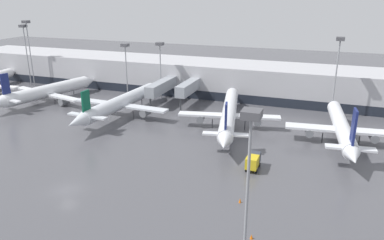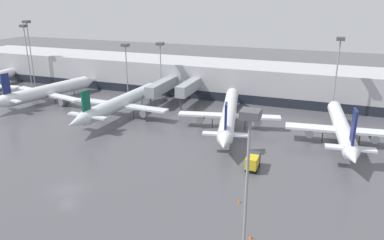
{
  "view_description": "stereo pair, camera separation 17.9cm",
  "coord_description": "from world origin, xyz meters",
  "px_view_note": "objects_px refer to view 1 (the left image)",
  "views": [
    {
      "loc": [
        34.51,
        -39.78,
        27.87
      ],
      "look_at": [
        9.4,
        28.47,
        3.0
      ],
      "focal_mm": 35.0,
      "sensor_mm": 36.0,
      "label": 1
    },
    {
      "loc": [
        34.68,
        -39.71,
        27.87
      ],
      "look_at": [
        9.4,
        28.47,
        3.0
      ],
      "focal_mm": 35.0,
      "sensor_mm": 36.0,
      "label": 2
    }
  ],
  "objects_px": {
    "traffic_cone_2": "(251,237)",
    "apron_light_mast_0": "(25,38)",
    "apron_light_mast_5": "(28,35)",
    "parked_jet_4": "(120,103)",
    "traffic_cone_1": "(240,200)",
    "parked_jet_2": "(229,113)",
    "apron_light_mast_4": "(160,54)",
    "apron_light_mast_7": "(250,147)",
    "apron_light_mast_1": "(338,55)",
    "apron_light_mast_6": "(126,54)",
    "parked_jet_5": "(342,127)",
    "service_truck_0": "(253,161)",
    "parked_jet_0": "(46,91)"
  },
  "relations": [
    {
      "from": "traffic_cone_2",
      "to": "apron_light_mast_0",
      "type": "distance_m",
      "value": 98.25
    },
    {
      "from": "traffic_cone_2",
      "to": "apron_light_mast_5",
      "type": "relative_size",
      "value": 0.03
    },
    {
      "from": "parked_jet_4",
      "to": "apron_light_mast_5",
      "type": "bearing_deg",
      "value": 70.26
    },
    {
      "from": "parked_jet_4",
      "to": "traffic_cone_1",
      "type": "xyz_separation_m",
      "value": [
        35.46,
        -28.08,
        -2.96
      ]
    },
    {
      "from": "parked_jet_2",
      "to": "apron_light_mast_4",
      "type": "bearing_deg",
      "value": 42.69
    },
    {
      "from": "apron_light_mast_7",
      "to": "parked_jet_2",
      "type": "bearing_deg",
      "value": 106.92
    },
    {
      "from": "apron_light_mast_1",
      "to": "apron_light_mast_5",
      "type": "bearing_deg",
      "value": 179.06
    },
    {
      "from": "parked_jet_4",
      "to": "apron_light_mast_6",
      "type": "xyz_separation_m",
      "value": [
        -6.57,
        14.97,
        8.78
      ]
    },
    {
      "from": "apron_light_mast_7",
      "to": "traffic_cone_2",
      "type": "bearing_deg",
      "value": 92.55
    },
    {
      "from": "parked_jet_5",
      "to": "service_truck_0",
      "type": "xyz_separation_m",
      "value": [
        -13.63,
        -16.89,
        -1.77
      ]
    },
    {
      "from": "parked_jet_0",
      "to": "apron_light_mast_7",
      "type": "distance_m",
      "value": 78.86
    },
    {
      "from": "apron_light_mast_0",
      "to": "parked_jet_5",
      "type": "bearing_deg",
      "value": -11.02
    },
    {
      "from": "apron_light_mast_1",
      "to": "parked_jet_5",
      "type": "bearing_deg",
      "value": -83.55
    },
    {
      "from": "traffic_cone_2",
      "to": "apron_light_mast_4",
      "type": "xyz_separation_m",
      "value": [
        -36.29,
        53.36,
        12.06
      ]
    },
    {
      "from": "parked_jet_4",
      "to": "apron_light_mast_1",
      "type": "xyz_separation_m",
      "value": [
        46.8,
        16.29,
        11.35
      ]
    },
    {
      "from": "traffic_cone_2",
      "to": "parked_jet_2",
      "type": "bearing_deg",
      "value": 108.93
    },
    {
      "from": "traffic_cone_2",
      "to": "apron_light_mast_7",
      "type": "xyz_separation_m",
      "value": [
        0.24,
        -5.45,
        13.76
      ]
    },
    {
      "from": "parked_jet_0",
      "to": "apron_light_mast_0",
      "type": "relative_size",
      "value": 1.81
    },
    {
      "from": "parked_jet_2",
      "to": "apron_light_mast_5",
      "type": "relative_size",
      "value": 1.94
    },
    {
      "from": "parked_jet_4",
      "to": "apron_light_mast_1",
      "type": "relative_size",
      "value": 1.93
    },
    {
      "from": "apron_light_mast_5",
      "to": "traffic_cone_2",
      "type": "bearing_deg",
      "value": -33.61
    },
    {
      "from": "parked_jet_0",
      "to": "apron_light_mast_7",
      "type": "relative_size",
      "value": 1.9
    },
    {
      "from": "parked_jet_0",
      "to": "apron_light_mast_6",
      "type": "relative_size",
      "value": 2.26
    },
    {
      "from": "parked_jet_2",
      "to": "apron_light_mast_1",
      "type": "bearing_deg",
      "value": -65.66
    },
    {
      "from": "parked_jet_4",
      "to": "apron_light_mast_7",
      "type": "xyz_separation_m",
      "value": [
        38.87,
        -41.02,
        10.76
      ]
    },
    {
      "from": "traffic_cone_1",
      "to": "apron_light_mast_0",
      "type": "bearing_deg",
      "value": 149.75
    },
    {
      "from": "apron_light_mast_1",
      "to": "apron_light_mast_5",
      "type": "xyz_separation_m",
      "value": [
        -88.39,
        1.45,
        0.9
      ]
    },
    {
      "from": "parked_jet_2",
      "to": "apron_light_mast_1",
      "type": "xyz_separation_m",
      "value": [
        20.72,
        15.28,
        11.31
      ]
    },
    {
      "from": "parked_jet_5",
      "to": "apron_light_mast_6",
      "type": "height_order",
      "value": "apron_light_mast_6"
    },
    {
      "from": "apron_light_mast_0",
      "to": "service_truck_0",
      "type": "bearing_deg",
      "value": -24.03
    },
    {
      "from": "parked_jet_2",
      "to": "traffic_cone_2",
      "type": "xyz_separation_m",
      "value": [
        12.55,
        -36.58,
        -3.04
      ]
    },
    {
      "from": "parked_jet_5",
      "to": "apron_light_mast_1",
      "type": "xyz_separation_m",
      "value": [
        -1.87,
        16.55,
        11.31
      ]
    },
    {
      "from": "parked_jet_5",
      "to": "parked_jet_0",
      "type": "bearing_deg",
      "value": 80.38
    },
    {
      "from": "service_truck_0",
      "to": "traffic_cone_1",
      "type": "bearing_deg",
      "value": -176.92
    },
    {
      "from": "apron_light_mast_0",
      "to": "apron_light_mast_1",
      "type": "relative_size",
      "value": 1.0
    },
    {
      "from": "apron_light_mast_4",
      "to": "traffic_cone_1",
      "type": "bearing_deg",
      "value": -54.16
    },
    {
      "from": "traffic_cone_1",
      "to": "apron_light_mast_0",
      "type": "distance_m",
      "value": 91.69
    },
    {
      "from": "parked_jet_0",
      "to": "apron_light_mast_5",
      "type": "height_order",
      "value": "apron_light_mast_5"
    },
    {
      "from": "parked_jet_0",
      "to": "apron_light_mast_1",
      "type": "distance_m",
      "value": 73.67
    },
    {
      "from": "parked_jet_5",
      "to": "parked_jet_4",
      "type": "bearing_deg",
      "value": 83.4
    },
    {
      "from": "apron_light_mast_4",
      "to": "parked_jet_4",
      "type": "bearing_deg",
      "value": -97.49
    },
    {
      "from": "parked_jet_0",
      "to": "apron_light_mast_4",
      "type": "bearing_deg",
      "value": -49.85
    },
    {
      "from": "apron_light_mast_6",
      "to": "parked_jet_2",
      "type": "bearing_deg",
      "value": -23.15
    },
    {
      "from": "traffic_cone_1",
      "to": "apron_light_mast_4",
      "type": "distance_m",
      "value": 57.84
    },
    {
      "from": "apron_light_mast_1",
      "to": "apron_light_mast_4",
      "type": "bearing_deg",
      "value": 178.06
    },
    {
      "from": "parked_jet_0",
      "to": "apron_light_mast_7",
      "type": "bearing_deg",
      "value": -111.93
    },
    {
      "from": "parked_jet_5",
      "to": "apron_light_mast_0",
      "type": "distance_m",
      "value": 93.84
    },
    {
      "from": "traffic_cone_1",
      "to": "traffic_cone_2",
      "type": "bearing_deg",
      "value": -67.11
    },
    {
      "from": "parked_jet_0",
      "to": "parked_jet_5",
      "type": "bearing_deg",
      "value": -80.02
    },
    {
      "from": "apron_light_mast_4",
      "to": "apron_light_mast_1",
      "type": "bearing_deg",
      "value": -1.94
    }
  ]
}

